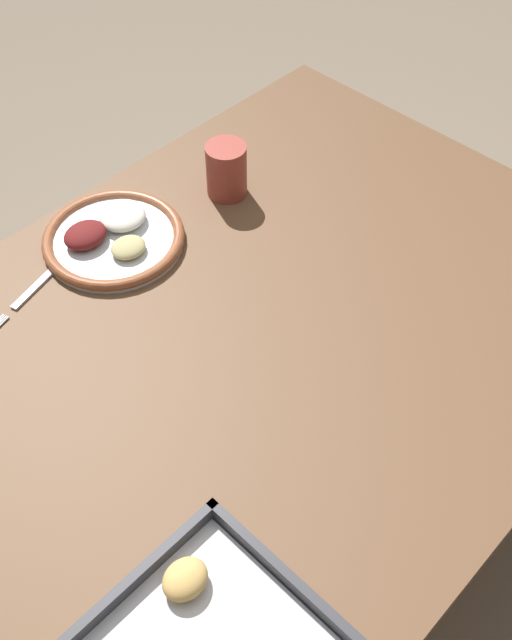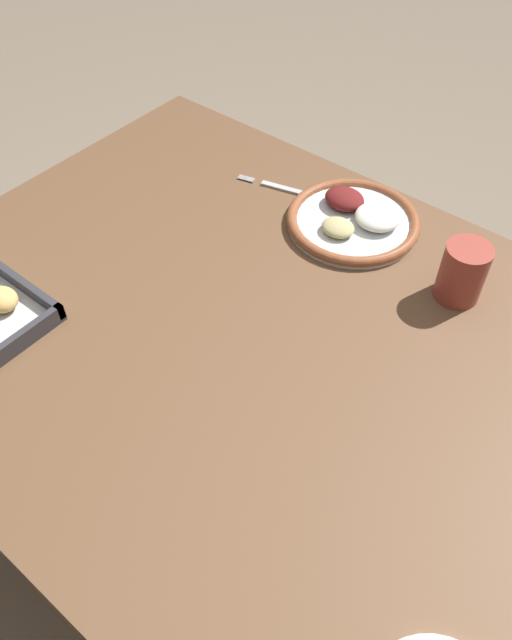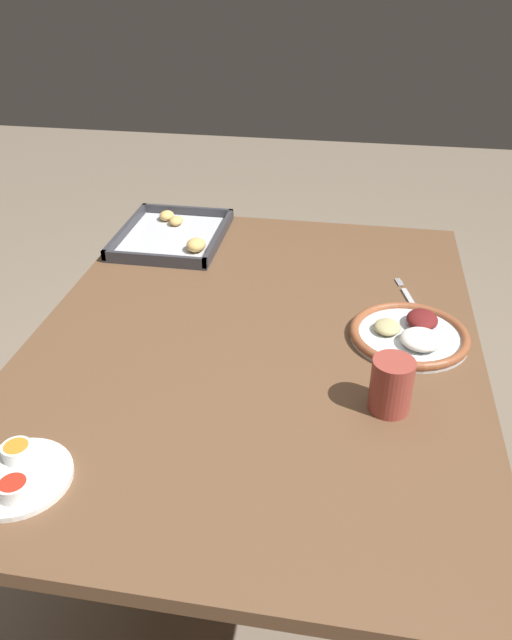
{
  "view_description": "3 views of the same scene",
  "coord_description": "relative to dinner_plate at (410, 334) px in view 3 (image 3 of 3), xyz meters",
  "views": [
    {
      "loc": [
        0.56,
        0.53,
        1.63
      ],
      "look_at": [
        0.01,
        0.0,
        0.74
      ],
      "focal_mm": 42.0,
      "sensor_mm": 36.0,
      "label": 1
    },
    {
      "loc": [
        -0.4,
        0.51,
        1.47
      ],
      "look_at": [
        0.01,
        0.0,
        0.74
      ],
      "focal_mm": 35.0,
      "sensor_mm": 36.0,
      "label": 2
    },
    {
      "loc": [
        -1.1,
        -0.19,
        1.44
      ],
      "look_at": [
        0.01,
        0.0,
        0.74
      ],
      "focal_mm": 35.0,
      "sensor_mm": 36.0,
      "label": 3
    }
  ],
  "objects": [
    {
      "name": "ground_plane",
      "position": [
        -0.04,
        0.33,
        -0.73
      ],
      "size": [
        8.0,
        8.0,
        0.0
      ],
      "primitive_type": "plane",
      "color": "#7A6B59"
    },
    {
      "name": "dining_table",
      "position": [
        -0.04,
        0.33,
        -0.1
      ],
      "size": [
        1.27,
        0.94,
        0.71
      ],
      "color": "brown",
      "rests_on": "ground_plane"
    },
    {
      "name": "dinner_plate",
      "position": [
        0.0,
        0.0,
        0.0
      ],
      "size": [
        0.25,
        0.25,
        0.04
      ],
      "color": "silver",
      "rests_on": "dining_table"
    },
    {
      "name": "fork",
      "position": [
        0.17,
        -0.01,
        -0.01
      ],
      "size": [
        0.18,
        0.06,
        0.0
      ],
      "rotation": [
        0.0,
        0.0,
        0.26
      ],
      "color": "#B2B2B7",
      "rests_on": "dining_table"
    },
    {
      "name": "saucer_plate",
      "position": [
        -0.51,
        0.62,
        -0.0
      ],
      "size": [
        0.17,
        0.17,
        0.04
      ],
      "color": "white",
      "rests_on": "dining_table"
    },
    {
      "name": "baking_tray",
      "position": [
        0.41,
        0.63,
        -0.0
      ],
      "size": [
        0.34,
        0.28,
        0.04
      ],
      "color": "#333338",
      "rests_on": "dining_table"
    },
    {
      "name": "drinking_cup",
      "position": [
        -0.24,
        0.05,
        0.04
      ],
      "size": [
        0.08,
        0.08,
        0.1
      ],
      "color": "#993D33",
      "rests_on": "dining_table"
    }
  ]
}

